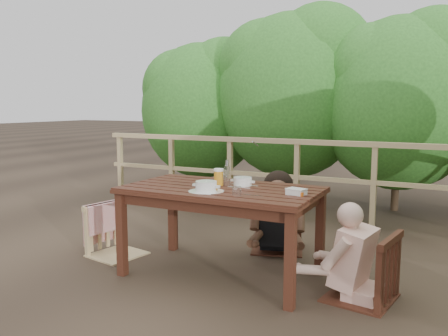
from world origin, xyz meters
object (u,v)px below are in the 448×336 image
at_px(soup_far, 243,182).
at_px(bread_roll, 210,188).
at_px(chair_right, 362,236).
at_px(table, 221,232).
at_px(diner_right, 367,222).
at_px(woman, 279,188).
at_px(soup_near, 206,187).
at_px(beer_glass, 219,178).
at_px(chair_far, 278,201).
at_px(butter_tub, 296,192).
at_px(tumbler, 237,192).
at_px(bottle, 227,174).
at_px(chair_left, 116,209).

height_order(soup_far, bread_roll, soup_far).
bearing_deg(chair_right, table, -79.48).
bearing_deg(soup_far, diner_right, -7.01).
distance_m(chair_right, woman, 1.28).
xyz_separation_m(diner_right, bread_roll, (-1.17, -0.21, 0.18)).
xyz_separation_m(table, diner_right, (1.17, 0.02, 0.22)).
height_order(table, soup_near, soup_near).
relative_size(diner_right, beer_glass, 7.45).
xyz_separation_m(chair_far, soup_far, (-0.06, -0.70, 0.29)).
bearing_deg(soup_far, butter_tub, -18.46).
distance_m(chair_far, tumbler, 1.17).
bearing_deg(woman, bottle, 61.22).
bearing_deg(tumbler, chair_left, 168.85).
relative_size(chair_far, bread_roll, 7.98).
relative_size(chair_left, tumbler, 10.99).
height_order(table, bread_roll, bread_roll).
distance_m(chair_left, soup_near, 1.15).
relative_size(table, tumbler, 19.18).
bearing_deg(woman, chair_right, 120.81).
bearing_deg(chair_left, butter_tub, -79.91).
relative_size(woman, butter_tub, 8.62).
distance_m(chair_right, butter_tub, 0.57).
height_order(woman, soup_far, woman).
xyz_separation_m(chair_right, bottle, (-1.12, 0.04, 0.37)).
xyz_separation_m(chair_left, diner_right, (2.28, 0.03, 0.13)).
distance_m(diner_right, tumbler, 0.96).
height_order(chair_right, bottle, bottle).
height_order(tumbler, butter_tub, tumbler).
bearing_deg(table, chair_far, 77.85).
bearing_deg(bottle, chair_left, -176.60).
height_order(table, chair_right, chair_right).
bearing_deg(beer_glass, table, -48.60).
height_order(table, tumbler, tumbler).
distance_m(table, tumbler, 0.56).
bearing_deg(beer_glass, woman, 73.17).
xyz_separation_m(soup_far, tumbler, (0.15, -0.43, -0.00)).
bearing_deg(butter_tub, diner_right, 20.67).
height_order(table, butter_tub, butter_tub).
relative_size(table, diner_right, 1.36).
bearing_deg(butter_tub, chair_left, -165.22).
bearing_deg(butter_tub, table, -166.58).
relative_size(table, bottle, 6.77).
relative_size(chair_far, butter_tub, 6.89).
bearing_deg(woman, chair_far, 72.64).
bearing_deg(bread_roll, table, 89.71).
distance_m(diner_right, butter_tub, 0.55).
relative_size(table, chair_right, 1.65).
distance_m(chair_far, bread_roll, 1.09).
height_order(table, bottle, bottle).
distance_m(table, beer_glass, 0.45).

